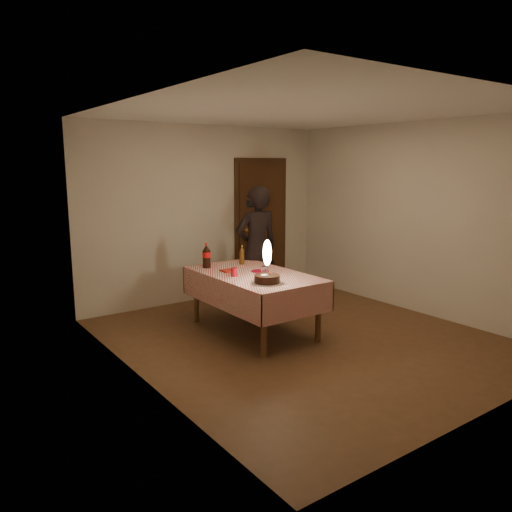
% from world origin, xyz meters
% --- Properties ---
extents(ground, '(4.00, 4.50, 0.01)m').
position_xyz_m(ground, '(0.00, 0.00, 0.00)').
color(ground, brown).
rests_on(ground, ground).
extents(room_shell, '(4.04, 4.54, 2.62)m').
position_xyz_m(room_shell, '(0.03, 0.08, 1.65)').
color(room_shell, beige).
rests_on(room_shell, ground).
extents(dining_table, '(1.02, 1.72, 0.73)m').
position_xyz_m(dining_table, '(-0.33, 0.56, 0.63)').
color(dining_table, brown).
rests_on(dining_table, ground).
extents(birthday_cake, '(0.36, 0.36, 0.49)m').
position_xyz_m(birthday_cake, '(-0.49, 0.06, 0.84)').
color(birthday_cake, white).
rests_on(birthday_cake, dining_table).
extents(red_plate, '(0.22, 0.22, 0.01)m').
position_xyz_m(red_plate, '(-0.20, 0.60, 0.73)').
color(red_plate, '#AB0B23').
rests_on(red_plate, dining_table).
extents(red_cup, '(0.08, 0.08, 0.10)m').
position_xyz_m(red_cup, '(-0.61, 0.56, 0.78)').
color(red_cup, '#A50B19').
rests_on(red_cup, dining_table).
extents(clear_cup, '(0.07, 0.07, 0.09)m').
position_xyz_m(clear_cup, '(-0.23, 0.48, 0.77)').
color(clear_cup, white).
rests_on(clear_cup, dining_table).
extents(napkin_stack, '(0.15, 0.15, 0.02)m').
position_xyz_m(napkin_stack, '(-0.52, 0.83, 0.74)').
color(napkin_stack, '#A91E13').
rests_on(napkin_stack, dining_table).
extents(cola_bottle, '(0.10, 0.10, 0.32)m').
position_xyz_m(cola_bottle, '(-0.62, 1.18, 0.88)').
color(cola_bottle, black).
rests_on(cola_bottle, dining_table).
extents(amber_bottle_right, '(0.06, 0.06, 0.25)m').
position_xyz_m(amber_bottle_right, '(-0.13, 1.10, 0.85)').
color(amber_bottle_right, '#55320E').
rests_on(amber_bottle_right, dining_table).
extents(photographer, '(0.68, 0.50, 1.74)m').
position_xyz_m(photographer, '(0.26, 1.32, 0.87)').
color(photographer, black).
rests_on(photographer, ground).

